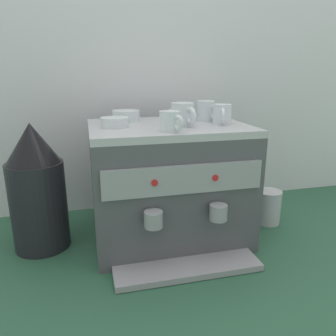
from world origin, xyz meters
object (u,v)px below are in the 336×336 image
(ceramic_bowl_1, at_px, (182,115))
(milk_pitcher, at_px, (269,207))
(ceramic_cup_2, at_px, (207,111))
(ceramic_cup_3, at_px, (183,114))
(ceramic_bowl_2, at_px, (126,116))
(ceramic_cup_1, at_px, (222,114))
(espresso_machine, at_px, (168,183))
(ceramic_bowl_0, at_px, (115,122))
(coffee_grinder, at_px, (37,189))
(ceramic_cup_0, at_px, (170,121))

(ceramic_bowl_1, distance_m, milk_pitcher, 0.52)
(milk_pitcher, bearing_deg, ceramic_cup_2, 170.74)
(ceramic_cup_3, bearing_deg, ceramic_bowl_2, 136.97)
(ceramic_cup_1, bearing_deg, ceramic_cup_2, 107.89)
(espresso_machine, height_order, ceramic_cup_1, ceramic_cup_1)
(ceramic_cup_2, distance_m, ceramic_bowl_0, 0.35)
(ceramic_cup_1, distance_m, coffee_grinder, 0.69)
(ceramic_bowl_0, distance_m, coffee_grinder, 0.35)
(ceramic_cup_3, relative_size, coffee_grinder, 0.27)
(ceramic_bowl_1, distance_m, coffee_grinder, 0.59)
(ceramic_cup_1, bearing_deg, ceramic_cup_3, -178.60)
(espresso_machine, bearing_deg, milk_pitcher, 0.24)
(ceramic_bowl_2, height_order, coffee_grinder, ceramic_bowl_2)
(espresso_machine, bearing_deg, ceramic_bowl_0, -177.20)
(ceramic_cup_2, xyz_separation_m, coffee_grinder, (-0.62, -0.02, -0.25))
(ceramic_cup_3, height_order, ceramic_bowl_1, ceramic_cup_3)
(milk_pitcher, bearing_deg, espresso_machine, -179.76)
(espresso_machine, distance_m, ceramic_cup_2, 0.30)
(ceramic_bowl_1, height_order, milk_pitcher, ceramic_bowl_1)
(ceramic_cup_0, distance_m, ceramic_cup_1, 0.23)
(ceramic_cup_1, height_order, ceramic_bowl_0, ceramic_cup_1)
(ceramic_bowl_1, bearing_deg, ceramic_cup_1, -51.79)
(ceramic_cup_1, relative_size, ceramic_cup_2, 0.99)
(espresso_machine, distance_m, ceramic_cup_3, 0.26)
(ceramic_bowl_0, height_order, ceramic_bowl_2, ceramic_bowl_2)
(ceramic_cup_0, xyz_separation_m, milk_pitcher, (0.45, 0.14, -0.39))
(ceramic_bowl_0, bearing_deg, coffee_grinder, 172.04)
(ceramic_bowl_1, bearing_deg, ceramic_cup_3, -103.89)
(ceramic_cup_1, bearing_deg, espresso_machine, 168.86)
(ceramic_cup_1, relative_size, coffee_grinder, 0.22)
(ceramic_cup_3, height_order, ceramic_bowl_0, ceramic_cup_3)
(ceramic_bowl_0, distance_m, milk_pitcher, 0.72)
(ceramic_cup_2, bearing_deg, ceramic_bowl_0, -171.05)
(ceramic_bowl_1, bearing_deg, espresso_machine, -127.50)
(espresso_machine, relative_size, ceramic_cup_0, 5.81)
(ceramic_cup_3, distance_m, ceramic_bowl_0, 0.23)
(ceramic_cup_2, xyz_separation_m, ceramic_cup_3, (-0.12, -0.09, 0.00))
(ceramic_bowl_0, bearing_deg, ceramic_cup_1, -4.20)
(ceramic_bowl_0, xyz_separation_m, milk_pitcher, (0.61, 0.01, -0.37))
(ceramic_cup_2, xyz_separation_m, ceramic_bowl_2, (-0.29, 0.08, -0.02))
(ceramic_cup_2, height_order, ceramic_cup_3, ceramic_cup_3)
(ceramic_bowl_2, bearing_deg, espresso_machine, -42.95)
(espresso_machine, height_order, coffee_grinder, coffee_grinder)
(ceramic_cup_1, height_order, ceramic_bowl_2, ceramic_cup_1)
(ceramic_cup_1, xyz_separation_m, milk_pitcher, (0.24, 0.04, -0.39))
(espresso_machine, height_order, ceramic_cup_0, ceramic_cup_0)
(ceramic_cup_2, distance_m, ceramic_bowl_1, 0.10)
(ceramic_cup_0, bearing_deg, espresso_machine, 78.32)
(ceramic_cup_2, distance_m, ceramic_cup_3, 0.14)
(ceramic_bowl_2, bearing_deg, ceramic_cup_1, -26.73)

